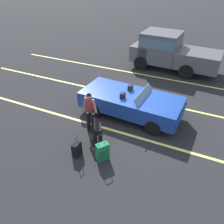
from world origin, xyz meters
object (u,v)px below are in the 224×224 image
at_px(suitcase_large_black, 98,135).
at_px(parked_pickup_truck_near, 168,50).
at_px(suitcase_small_carryon, 77,149).
at_px(convertible_car, 135,104).
at_px(traveler_person, 90,111).
at_px(suitcase_medium_bright, 102,152).

xyz_separation_m(suitcase_large_black, parked_pickup_truck_near, (0.60, 7.78, 0.74)).
relative_size(suitcase_small_carryon, parked_pickup_truck_near, 0.16).
bearing_deg(convertible_car, traveler_person, -121.65).
height_order(traveler_person, parked_pickup_truck_near, parked_pickup_truck_near).
distance_m(convertible_car, suitcase_small_carryon, 3.16).
bearing_deg(suitcase_small_carryon, traveler_person, -80.10).
xyz_separation_m(convertible_car, suitcase_small_carryon, (-0.96, -2.99, -0.34)).
height_order(convertible_car, suitcase_small_carryon, convertible_car).
height_order(suitcase_small_carryon, traveler_person, traveler_person).
relative_size(suitcase_medium_bright, suitcase_small_carryon, 1.22).
distance_m(convertible_car, suitcase_medium_bright, 2.81).
xyz_separation_m(suitcase_small_carryon, parked_pickup_truck_near, (0.96, 8.58, 0.85)).
height_order(suitcase_medium_bright, traveler_person, traveler_person).
xyz_separation_m(suitcase_medium_bright, suitcase_small_carryon, (-0.85, -0.20, -0.06)).
height_order(suitcase_large_black, parked_pickup_truck_near, parked_pickup_truck_near).
bearing_deg(convertible_car, suitcase_large_black, -102.26).
relative_size(suitcase_small_carryon, traveler_person, 0.48).
height_order(suitcase_medium_bright, parked_pickup_truck_near, parked_pickup_truck_near).
distance_m(convertible_car, parked_pickup_truck_near, 5.61).
relative_size(convertible_car, suitcase_large_black, 3.93).
relative_size(suitcase_medium_bright, traveler_person, 0.59).
bearing_deg(suitcase_large_black, traveler_person, 106.68).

